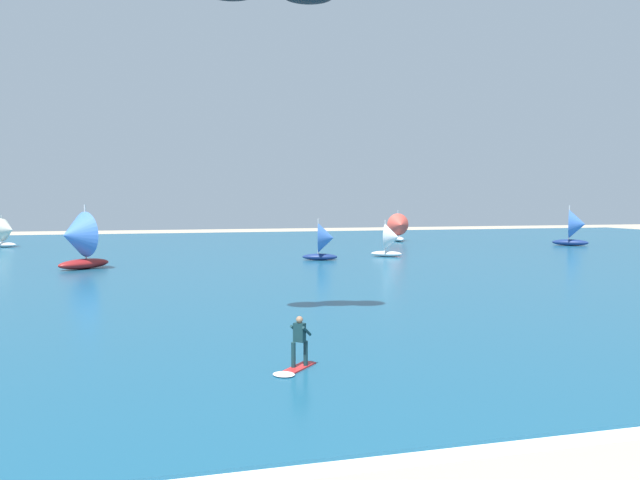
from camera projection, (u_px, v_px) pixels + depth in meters
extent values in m
cube|color=navy|center=(230.00, 258.00, 56.53)|extent=(160.00, 90.00, 0.10)
cube|color=white|center=(385.00, 452.00, 12.90)|extent=(108.73, 1.61, 0.01)
cube|color=red|center=(300.00, 367.00, 19.06)|extent=(1.27, 1.33, 0.05)
cylinder|color=#143338|center=(293.00, 355.00, 18.93)|extent=(0.14, 0.14, 0.80)
cylinder|color=#143338|center=(306.00, 353.00, 19.13)|extent=(0.14, 0.14, 0.80)
cube|color=#143338|center=(299.00, 332.00, 18.98)|extent=(0.41, 0.41, 0.60)
sphere|color=#9E7051|center=(299.00, 320.00, 18.96)|extent=(0.22, 0.22, 0.22)
cylinder|color=#143338|center=(295.00, 330.00, 19.15)|extent=(0.41, 0.43, 0.39)
cylinder|color=#143338|center=(307.00, 331.00, 18.94)|extent=(0.41, 0.43, 0.39)
ellipsoid|color=white|center=(284.00, 374.00, 18.22)|extent=(0.92, 0.92, 0.08)
ellipsoid|color=silver|center=(4.00, 245.00, 68.53)|extent=(3.32, 2.32, 0.59)
cylinder|color=silver|center=(2.00, 228.00, 68.44)|extent=(0.10, 0.10, 3.16)
cone|color=silver|center=(7.00, 230.00, 68.32)|extent=(2.38, 2.99, 2.65)
ellipsoid|color=silver|center=(398.00, 239.00, 78.70)|extent=(1.52, 3.57, 0.65)
cylinder|color=silver|center=(398.00, 223.00, 78.73)|extent=(0.11, 0.11, 3.47)
cone|color=#D84C3F|center=(399.00, 225.00, 77.99)|extent=(3.04, 1.79, 2.91)
ellipsoid|color=navy|center=(320.00, 257.00, 53.66)|extent=(3.33, 1.94, 0.59)
cylinder|color=silver|center=(318.00, 236.00, 53.54)|extent=(0.10, 0.10, 3.16)
cone|color=#3F72CC|center=(326.00, 238.00, 53.53)|extent=(2.08, 2.93, 2.65)
ellipsoid|color=maroon|center=(84.00, 264.00, 46.77)|extent=(4.24, 3.77, 0.80)
cylinder|color=silver|center=(85.00, 232.00, 46.76)|extent=(0.13, 0.13, 4.24)
cone|color=#3F72CC|center=(75.00, 235.00, 46.04)|extent=(3.66, 3.95, 3.56)
ellipsoid|color=silver|center=(386.00, 254.00, 56.98)|extent=(3.07, 2.37, 0.56)
cylinder|color=silver|center=(385.00, 235.00, 56.90)|extent=(0.09, 0.09, 2.96)
cone|color=white|center=(392.00, 237.00, 56.73)|extent=(2.37, 2.80, 2.49)
ellipsoid|color=navy|center=(570.00, 242.00, 70.98)|extent=(4.01, 3.65, 0.76)
cylinder|color=silver|center=(569.00, 222.00, 70.90)|extent=(0.13, 0.13, 4.05)
cone|color=#3F72CC|center=(577.00, 224.00, 70.54)|extent=(3.53, 3.75, 3.40)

